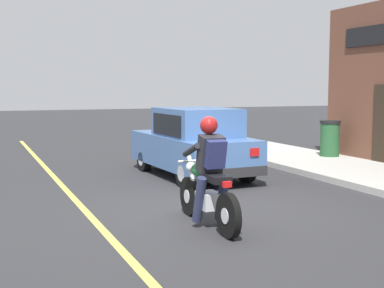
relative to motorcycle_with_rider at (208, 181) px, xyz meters
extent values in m
plane|color=#2B2B2D|center=(0.31, 1.08, -0.68)|extent=(80.00, 80.00, 0.00)
cube|color=#ADAAA3|center=(5.12, 4.08, -0.61)|extent=(2.60, 22.00, 0.14)
cube|color=#D1C64C|center=(-1.49, 4.08, -0.67)|extent=(0.12, 19.80, 0.01)
cylinder|color=black|center=(0.00, 0.72, -0.37)|extent=(0.10, 0.62, 0.62)
cylinder|color=silver|center=(0.00, 0.72, -0.37)|extent=(0.12, 0.22, 0.22)
cylinder|color=black|center=(-0.01, -0.68, -0.37)|extent=(0.10, 0.62, 0.62)
cylinder|color=silver|center=(-0.01, -0.68, -0.37)|extent=(0.12, 0.22, 0.22)
cube|color=silver|center=(0.00, -0.03, -0.29)|extent=(0.28, 0.40, 0.24)
ellipsoid|color=#196B33|center=(0.00, 0.22, 0.12)|extent=(0.30, 0.52, 0.24)
cube|color=black|center=(0.00, -0.26, 0.08)|extent=(0.26, 0.56, 0.10)
cylinder|color=silver|center=(0.00, 0.62, -0.05)|extent=(0.07, 0.33, 0.68)
cylinder|color=silver|center=(0.00, 0.50, 0.23)|extent=(0.56, 0.04, 0.04)
sphere|color=silver|center=(0.00, 0.67, 0.11)|extent=(0.16, 0.16, 0.16)
cylinder|color=silver|center=(0.16, -0.43, -0.39)|extent=(0.08, 0.55, 0.08)
cube|color=red|center=(-0.01, -0.63, 0.05)|extent=(0.12, 0.06, 0.08)
cylinder|color=#282D4C|center=(-0.18, -0.10, -0.25)|extent=(0.14, 0.35, 0.71)
cylinder|color=#282D4C|center=(0.18, -0.10, -0.25)|extent=(0.14, 0.35, 0.71)
cube|color=#232328|center=(0.00, -0.08, 0.40)|extent=(0.34, 0.33, 0.57)
cylinder|color=#232328|center=(-0.20, 0.16, 0.44)|extent=(0.09, 0.52, 0.26)
cylinder|color=#232328|center=(0.20, 0.16, 0.44)|extent=(0.09, 0.52, 0.26)
sphere|color=#A51919|center=(0.00, -0.02, 0.81)|extent=(0.26, 0.26, 0.26)
cube|color=navy|center=(0.00, -0.24, 0.42)|extent=(0.28, 0.24, 0.42)
cylinder|color=black|center=(0.67, 5.31, -0.38)|extent=(0.21, 0.61, 0.60)
cylinder|color=silver|center=(0.67, 5.31, -0.38)|extent=(0.22, 0.34, 0.33)
cylinder|color=black|center=(2.11, 5.38, -0.38)|extent=(0.21, 0.61, 0.60)
cylinder|color=silver|center=(2.11, 5.38, -0.38)|extent=(0.22, 0.34, 0.33)
cylinder|color=black|center=(0.79, 2.91, -0.38)|extent=(0.21, 0.61, 0.60)
cylinder|color=silver|center=(0.79, 2.91, -0.38)|extent=(0.22, 0.34, 0.33)
cylinder|color=black|center=(2.23, 2.98, -0.38)|extent=(0.21, 0.61, 0.60)
cylinder|color=silver|center=(2.23, 2.98, -0.38)|extent=(0.22, 0.34, 0.33)
cube|color=#42669E|center=(1.45, 4.15, -0.08)|extent=(1.82, 3.78, 0.70)
cube|color=#42669E|center=(1.46, 3.90, 0.56)|extent=(1.53, 1.97, 0.66)
cube|color=black|center=(1.42, 4.76, 0.51)|extent=(1.34, 0.41, 0.51)
cube|color=black|center=(0.74, 3.86, 0.54)|extent=(0.10, 1.52, 0.46)
cube|color=black|center=(2.19, 3.93, 0.54)|extent=(0.10, 1.52, 0.46)
cube|color=silver|center=(0.85, 5.98, 0.04)|extent=(0.24, 0.05, 0.14)
cube|color=red|center=(1.03, 2.26, 0.06)|extent=(0.20, 0.05, 0.16)
cube|color=silver|center=(1.87, 6.03, 0.04)|extent=(0.24, 0.05, 0.14)
cube|color=red|center=(2.05, 2.31, 0.06)|extent=(0.20, 0.05, 0.16)
cube|color=#28282B|center=(1.36, 5.97, -0.33)|extent=(1.61, 0.20, 0.20)
cube|color=#28282B|center=(1.54, 2.32, -0.33)|extent=(1.61, 0.20, 0.20)
cylinder|color=#23512D|center=(5.92, 5.04, -0.09)|extent=(0.52, 0.52, 0.90)
cylinder|color=black|center=(5.92, 5.04, 0.40)|extent=(0.56, 0.56, 0.08)
camera|label=1|loc=(-3.15, -7.02, 1.36)|focal=50.00mm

